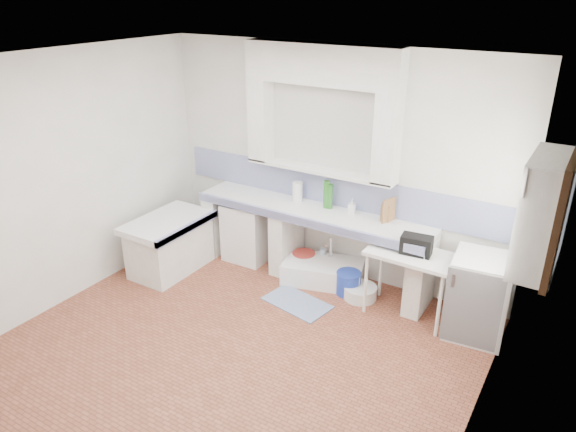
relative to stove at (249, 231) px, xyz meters
The scene contains 36 objects.
floor 2.03m from the stove, 58.50° to the right, with size 4.50×4.50×0.00m, color brown.
ceiling 3.12m from the stove, 58.50° to the right, with size 4.50×4.50×0.00m, color white.
wall_back 1.48m from the stove, 16.42° to the left, with size 4.50×4.50×0.00m, color white.
wall_front 3.97m from the stove, 74.30° to the right, with size 4.50×4.50×0.00m, color white.
wall_left 2.31m from the stove, 125.58° to the right, with size 4.50×4.50×0.00m, color white.
wall_right 3.83m from the stove, 27.26° to the right, with size 4.50×4.50×0.00m, color white.
alcove_mass 2.38m from the stove, 10.91° to the left, with size 1.90×0.25×0.45m, color white.
window_frame 3.70m from the stove, ahead, with size 0.35×0.86×1.06m, color #3A2312.
lace_valance 3.71m from the stove, ahead, with size 0.01×0.84×0.24m, color white.
counter_slab 1.05m from the stove, ahead, with size 3.00×0.60×0.08m, color white.
counter_lip 1.08m from the stove, 16.29° to the right, with size 3.00×0.04×0.10m, color navy.
counter_pier_left 0.46m from the stove, behind, with size 0.20×0.55×0.82m, color white.
counter_pier_mid 0.59m from the stove, ahead, with size 0.20×0.55×0.82m, color white.
counter_pier_right 2.34m from the stove, ahead, with size 0.20×0.55×0.82m, color white.
peninsula_top 1.07m from the stove, 129.81° to the right, with size 0.70×1.10×0.08m, color white.
peninsula_base 1.04m from the stove, 129.81° to the right, with size 0.60×1.00×0.62m, color white.
peninsula_lip 0.90m from the stove, 112.68° to the right, with size 0.04×1.10×0.10m, color navy.
backsplash 1.29m from the stove, 15.65° to the left, with size 4.27×0.03×0.40m, color navy.
stove is the anchor object (origin of this frame).
sink 1.18m from the stove, ahead, with size 0.97×0.52×0.23m, color white.
side_table 2.28m from the stove, ahead, with size 0.92×0.51×0.04m, color white.
fridge 3.01m from the stove, ahead, with size 0.58×0.58×0.89m, color white.
bucket_red 0.87m from the stove, ahead, with size 0.29×0.29×0.27m, color #C0362D.
bucket_orange 1.28m from the stove, ahead, with size 0.28×0.28×0.26m, color orange.
bucket_blue 1.56m from the stove, ahead, with size 0.29×0.29×0.27m, color #1F3BAD.
basin_white 1.73m from the stove, ahead, with size 0.39×0.39×0.15m, color white.
water_bottle_a 1.07m from the stove, ahead, with size 0.09×0.09×0.33m, color silver.
water_bottle_b 1.18m from the stove, ahead, with size 0.07×0.07×0.27m, color silver.
black_bag 2.37m from the stove, ahead, with size 0.32×0.18×0.20m, color black.
green_bottle_a 1.27m from the stove, ahead, with size 0.07×0.07×0.34m, color #246A1F.
green_bottle_b 1.30m from the stove, ahead, with size 0.07×0.07×0.31m, color #246A1F.
knife_block 1.92m from the stove, ahead, with size 0.10×0.08×0.20m, color #95643B.
cutting_board 1.97m from the stove, ahead, with size 0.02×0.21×0.28m, color #95643B.
paper_towel 0.92m from the stove, 13.42° to the left, with size 0.12×0.12×0.25m, color white.
soap_bottle 1.53m from the stove, ahead, with size 0.08×0.08×0.18m, color white.
rug 1.36m from the stove, 29.64° to the right, with size 0.76×0.44×0.01m, color #2C4A82.
Camera 1 is at (2.74, -3.45, 3.39)m, focal length 33.18 mm.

